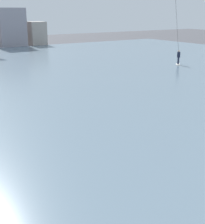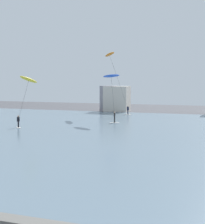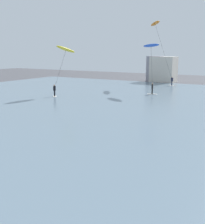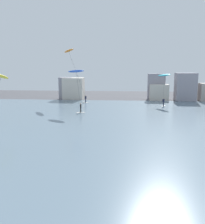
# 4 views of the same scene
# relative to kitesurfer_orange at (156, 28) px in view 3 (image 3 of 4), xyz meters

# --- Properties ---
(water_bay) EXTENTS (84.00, 52.00, 0.10)m
(water_bay) POSITION_rel_kitesurfer_orange_xyz_m (13.12, -21.11, -10.28)
(water_bay) COLOR slate
(water_bay) RESTS_ON ground
(kitesurfer_orange) EXTENTS (5.63, 3.63, 11.52)m
(kitesurfer_orange) POSITION_rel_kitesurfer_orange_xyz_m (0.00, 0.00, 0.00)
(kitesurfer_orange) COLOR silver
(kitesurfer_orange) RESTS_ON water_bay
(kitesurfer_blue) EXTENTS (3.44, 3.03, 7.33)m
(kitesurfer_blue) POSITION_rel_kitesurfer_orange_xyz_m (3.24, -10.34, -3.84)
(kitesurfer_blue) COLOR silver
(kitesurfer_blue) RESTS_ON water_bay
(kitesurfer_yellow) EXTENTS (1.68, 4.84, 7.01)m
(kitesurfer_yellow) POSITION_rel_kitesurfer_orange_xyz_m (-6.28, -18.38, -4.29)
(kitesurfer_yellow) COLOR silver
(kitesurfer_yellow) RESTS_ON water_bay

